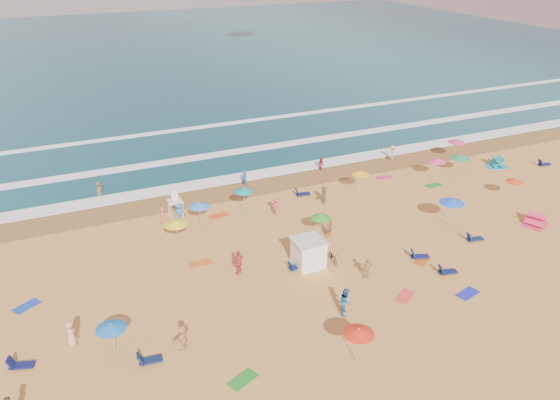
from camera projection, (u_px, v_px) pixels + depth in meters
name	position (u px, v px, depth m)	size (l,w,h in m)	color
ground	(283.00, 255.00, 41.45)	(220.00, 220.00, 0.00)	gold
ocean	(114.00, 55.00, 110.62)	(220.00, 140.00, 0.18)	#0C4756
wet_sand	(229.00, 191.00, 51.74)	(220.00, 220.00, 0.00)	olive
surf_foam	(203.00, 159.00, 58.96)	(200.00, 18.70, 0.05)	white
cabana	(308.00, 253.00, 39.71)	(2.00, 2.00, 2.00)	white
cabana_roof	(309.00, 241.00, 39.25)	(2.20, 2.20, 0.12)	silver
bicycle	(333.00, 257.00, 40.42)	(0.54, 1.55, 0.81)	black
lifeguard_stand	(176.00, 206.00, 46.51)	(1.20, 1.20, 2.10)	white
beach_umbrellas	(313.00, 211.00, 43.35)	(54.50, 24.12, 0.81)	teal
loungers	(358.00, 251.00, 41.59)	(52.25, 17.16, 0.34)	#0F154F
towels	(298.00, 266.00, 39.99)	(41.01, 21.58, 0.03)	#BA173B
popup_tents	(514.00, 187.00, 51.25)	(8.94, 13.49, 1.20)	#DE3161
beachgoers	(255.00, 230.00, 43.28)	(38.50, 26.61, 2.14)	#A8694D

